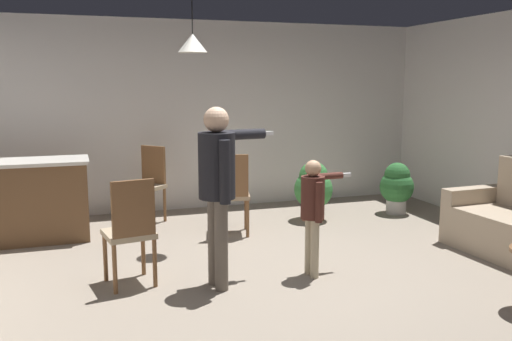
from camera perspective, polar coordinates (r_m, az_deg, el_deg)
The scene contains 11 objects.
ground at distance 5.32m, azimuth 4.46°, elevation -11.00°, with size 7.68×7.68×0.00m, color gray.
wall_back at distance 8.05m, azimuth -4.31°, elevation 5.74°, with size 6.40×0.10×2.70m, color silver.
kitchen_counter at distance 6.85m, azimuth -22.17°, elevation -2.90°, with size 1.26×0.66×0.95m.
person_adult at distance 4.81m, azimuth -3.94°, elevation -0.70°, with size 0.78×0.53×1.63m.
person_child at distance 5.17m, azimuth 6.03°, elevation -3.57°, with size 0.58×0.34×1.12m.
dining_chair_by_counter at distance 6.55m, azimuth -2.52°, elevation -2.14°, with size 0.51×0.51×1.00m.
dining_chair_near_wall at distance 5.03m, azimuth -12.95°, elevation -5.88°, with size 0.49×0.49×1.00m.
dining_chair_centre_back at distance 7.33m, azimuth -11.18°, elevation -1.09°, with size 0.59×0.59×1.00m.
potted_plant_corner at distance 7.33m, azimuth 6.01°, elevation -1.84°, with size 0.52×0.52×0.79m.
potted_plant_by_wall at distance 7.91m, azimuth 14.48°, elevation -1.54°, with size 0.47×0.47×0.72m.
ceiling_light_pendant at distance 6.05m, azimuth -6.63°, elevation 13.09°, with size 0.32×0.32×0.55m.
Camera 1 is at (-1.95, -4.59, 1.84)m, focal length 38.33 mm.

